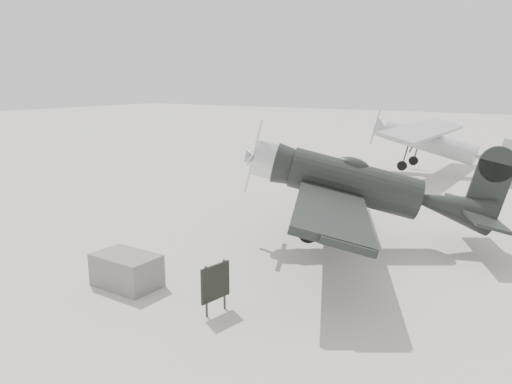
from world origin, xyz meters
TOP-DOWN VIEW (x-y plane):
  - ground at (0.00, 0.00)m, footprint 160.00×160.00m
  - lowwing_monoplane at (2.17, 4.67)m, footprint 8.80×11.33m
  - highwing_monoplane at (0.97, 19.27)m, footprint 8.10×11.35m
  - equipment_block at (-1.94, -2.00)m, footprint 1.78×1.14m
  - sign_board at (1.02, -2.00)m, footprint 0.21×0.86m

SIDE VIEW (x-z plane):
  - ground at x=0.00m, z-range 0.00..0.00m
  - equipment_block at x=-1.94m, z-range 0.00..0.88m
  - sign_board at x=1.02m, z-range 0.12..1.37m
  - lowwing_monoplane at x=2.17m, z-range 0.11..3.86m
  - highwing_monoplane at x=0.97m, z-range 0.41..3.65m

